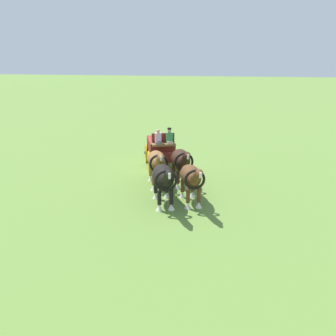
{
  "coord_description": "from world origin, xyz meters",
  "views": [
    {
      "loc": [
        21.01,
        4.38,
        6.65
      ],
      "look_at": [
        4.1,
        1.24,
        1.2
      ],
      "focal_mm": 37.6,
      "sensor_mm": 36.0,
      "label": 1
    }
  ],
  "objects_px": {
    "show_wagon": "(161,148)",
    "draft_horse_lead_near": "(191,177)",
    "draft_horse_lead_off": "(164,178)",
    "draft_horse_rear_off": "(157,162)",
    "draft_horse_rear_near": "(181,160)"
  },
  "relations": [
    {
      "from": "draft_horse_rear_near",
      "to": "draft_horse_lead_off",
      "type": "distance_m",
      "value": 2.91
    },
    {
      "from": "show_wagon",
      "to": "draft_horse_lead_off",
      "type": "distance_m",
      "value": 6.06
    },
    {
      "from": "draft_horse_rear_near",
      "to": "draft_horse_rear_off",
      "type": "distance_m",
      "value": 1.3
    },
    {
      "from": "draft_horse_rear_off",
      "to": "draft_horse_lead_off",
      "type": "distance_m",
      "value": 2.59
    },
    {
      "from": "show_wagon",
      "to": "draft_horse_lead_off",
      "type": "bearing_deg",
      "value": 12.78
    },
    {
      "from": "show_wagon",
      "to": "draft_horse_rear_off",
      "type": "height_order",
      "value": "show_wagon"
    },
    {
      "from": "show_wagon",
      "to": "draft_horse_lead_near",
      "type": "distance_m",
      "value": 6.07
    },
    {
      "from": "draft_horse_rear_near",
      "to": "draft_horse_rear_off",
      "type": "height_order",
      "value": "draft_horse_rear_near"
    },
    {
      "from": "draft_horse_rear_near",
      "to": "draft_horse_lead_near",
      "type": "height_order",
      "value": "draft_horse_rear_near"
    },
    {
      "from": "draft_horse_rear_near",
      "to": "draft_horse_rear_off",
      "type": "relative_size",
      "value": 0.98
    },
    {
      "from": "draft_horse_rear_off",
      "to": "draft_horse_lead_off",
      "type": "height_order",
      "value": "draft_horse_rear_off"
    },
    {
      "from": "show_wagon",
      "to": "draft_horse_lead_near",
      "type": "relative_size",
      "value": 1.88
    },
    {
      "from": "show_wagon",
      "to": "draft_horse_rear_near",
      "type": "xyz_separation_m",
      "value": [
        3.03,
        1.73,
        0.17
      ]
    },
    {
      "from": "show_wagon",
      "to": "draft_horse_lead_near",
      "type": "xyz_separation_m",
      "value": [
        5.5,
        2.57,
        0.11
      ]
    },
    {
      "from": "draft_horse_lead_near",
      "to": "draft_horse_lead_off",
      "type": "relative_size",
      "value": 0.96
    }
  ]
}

